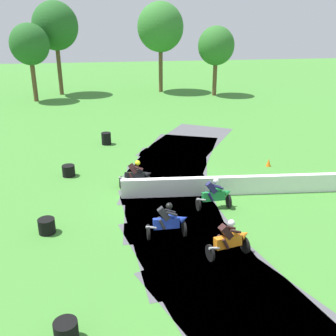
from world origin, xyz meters
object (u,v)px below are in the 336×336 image
Objects in this scene: motorcycle_fourth_orange at (230,239)px; tire_stack_far at (66,331)px; motorcycle_trailing_blue at (168,221)px; tire_stack_mid_b at (47,226)px; tire_stack_mid_a at (69,171)px; motorcycle_chase_green at (215,194)px; motorcycle_lead_black at (136,175)px; tire_stack_near at (106,139)px; traffic_cone at (269,162)px.

motorcycle_fourth_orange is 2.63× the size of tire_stack_far.
motorcycle_trailing_blue is 2.57× the size of tire_stack_mid_b.
motorcycle_chase_green is at bearing -35.98° from tire_stack_mid_a.
tire_stack_far is at bearing -130.99° from motorcycle_chase_green.
motorcycle_trailing_blue reaches higher than motorcycle_chase_green.
motorcycle_lead_black reaches higher than tire_stack_mid_b.
tire_stack_near reaches higher than tire_stack_mid_b.
tire_stack_far reaches higher than traffic_cone.
tire_stack_mid_a is at bearing 125.98° from motorcycle_fourth_orange.
motorcycle_trailing_blue is at bearing -12.35° from tire_stack_mid_b.
motorcycle_fourth_orange is 2.10× the size of tire_stack_near.
motorcycle_chase_green reaches higher than tire_stack_mid_a.
motorcycle_lead_black is 1.02× the size of motorcycle_chase_green.
traffic_cone is (11.13, -0.32, -0.08)m from tire_stack_mid_a.
motorcycle_trailing_blue reaches higher than tire_stack_far.
motorcycle_chase_green is at bearing 40.15° from motorcycle_trailing_blue.
tire_stack_mid_a reaches higher than traffic_cone.
tire_stack_far is at bearing -86.06° from tire_stack_mid_a.
motorcycle_fourth_orange is (2.74, -6.53, 0.02)m from motorcycle_lead_black.
motorcycle_trailing_blue is 5.87m from tire_stack_far.
motorcycle_chase_green is 3.71m from motorcycle_fourth_orange.
tire_stack_near is at bearing 100.83° from motorcycle_lead_black.
tire_stack_near is (-4.63, 10.14, -0.25)m from motorcycle_chase_green.
motorcycle_fourth_orange reaches higher than tire_stack_mid_a.
tire_stack_near is at bearing 85.73° from tire_stack_far.
motorcycle_lead_black is at bearing 138.54° from motorcycle_chase_green.
motorcycle_fourth_orange is at bearing -121.01° from traffic_cone.
tire_stack_mid_b is at bearing 167.65° from motorcycle_trailing_blue.
tire_stack_near is 10.66m from traffic_cone.
tire_stack_near is (-1.40, 7.29, -0.24)m from motorcycle_lead_black.
traffic_cone is (10.33, 11.32, -0.08)m from tire_stack_far.
tire_stack_mid_b is at bearing -134.85° from motorcycle_lead_black.
motorcycle_lead_black is 2.14× the size of tire_stack_near.
traffic_cone is at bearing 12.38° from motorcycle_lead_black.
motorcycle_fourth_orange is (1.94, -1.63, 0.01)m from motorcycle_trailing_blue.
motorcycle_trailing_blue is 2.10× the size of tire_stack_near.
tire_stack_mid_b is at bearing -93.90° from tire_stack_mid_a.
tire_stack_near is (-2.20, 12.20, -0.25)m from motorcycle_trailing_blue.
motorcycle_fourth_orange is at bearing -21.86° from tire_stack_mid_b.
motorcycle_trailing_blue is 2.63× the size of tire_stack_far.
motorcycle_chase_green is at bearing -134.39° from traffic_cone.
motorcycle_fourth_orange is at bearing -97.67° from motorcycle_chase_green.
motorcycle_trailing_blue reaches higher than motorcycle_lead_black.
tire_stack_near is 1.19× the size of tire_stack_mid_a.
motorcycle_lead_black is 4.97m from motorcycle_trailing_blue.
traffic_cone is at bearing 45.61° from motorcycle_chase_green.
tire_stack_far is at bearing -150.10° from motorcycle_fourth_orange.
tire_stack_mid_b is 1.02× the size of tire_stack_far.
tire_stack_mid_a is (-6.69, 4.86, -0.35)m from motorcycle_chase_green.
tire_stack_far is (-5.40, -3.10, -0.36)m from motorcycle_fourth_orange.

